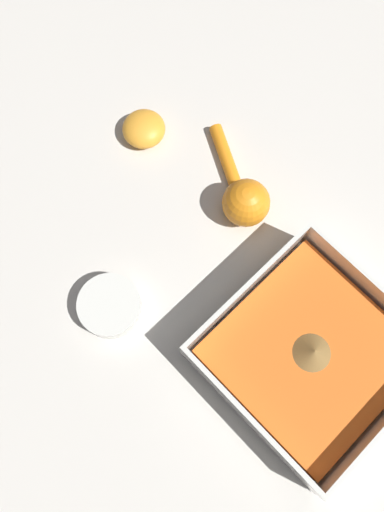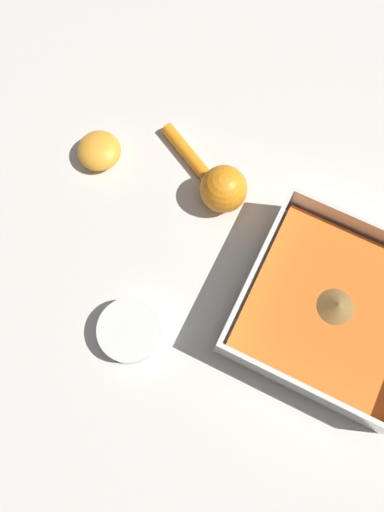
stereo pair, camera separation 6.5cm
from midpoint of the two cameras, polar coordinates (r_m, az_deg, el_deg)
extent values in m
plane|color=beige|center=(0.67, 9.85, -8.65)|extent=(4.00, 4.00, 0.00)
cube|color=silver|center=(0.68, 12.69, -6.70)|extent=(0.23, 0.23, 0.01)
cube|color=silver|center=(0.64, 4.36, -1.99)|extent=(0.23, 0.01, 0.06)
cube|color=silver|center=(0.63, 9.46, -15.23)|extent=(0.01, 0.22, 0.06)
cube|color=silver|center=(0.68, 16.79, 2.19)|extent=(0.01, 0.22, 0.06)
cube|color=orange|center=(0.66, 13.05, -6.40)|extent=(0.21, 0.21, 0.03)
cone|color=brown|center=(0.64, 13.52, -6.00)|extent=(0.05, 0.05, 0.02)
cylinder|color=silver|center=(0.66, -9.91, -8.92)|extent=(0.08, 0.08, 0.03)
cylinder|color=brown|center=(0.66, -9.87, -8.95)|extent=(0.07, 0.07, 0.02)
sphere|color=orange|center=(0.68, 0.94, 7.23)|extent=(0.07, 0.07, 0.07)
cylinder|color=orange|center=(0.74, -3.09, 11.30)|extent=(0.06, 0.10, 0.02)
ellipsoid|color=orange|center=(0.75, -13.06, 11.27)|extent=(0.06, 0.06, 0.03)
camera|label=1|loc=(0.03, 87.10, 9.48)|focal=35.00mm
camera|label=2|loc=(0.03, -92.90, -9.48)|focal=35.00mm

